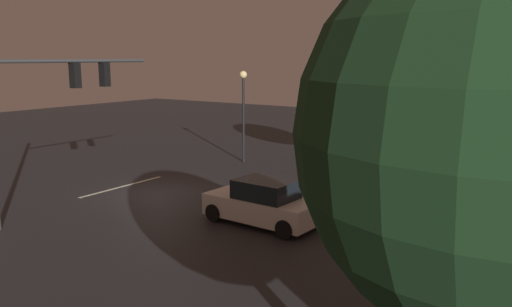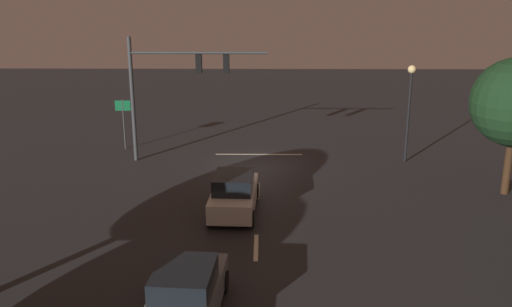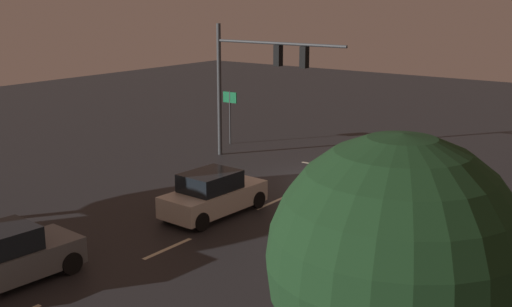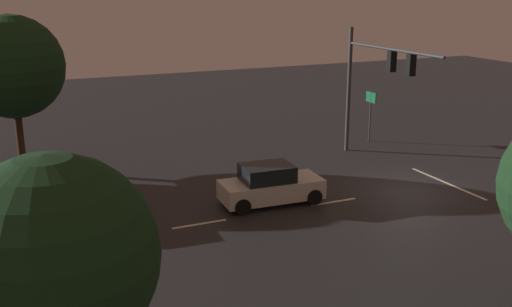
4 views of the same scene
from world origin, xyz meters
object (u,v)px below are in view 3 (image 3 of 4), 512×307
object	(u,v)px
route_sign	(230,106)
car_approaching	(213,194)
car_distant	(3,258)
traffic_signal_assembly	(256,70)
tree_left_far	(395,262)

from	to	relation	value
route_sign	car_approaching	bearing A→B (deg)	125.69
car_distant	traffic_signal_assembly	bearing A→B (deg)	-80.56
traffic_signal_assembly	car_approaching	xyz separation A→B (m)	(-3.54, 7.49, -3.81)
car_approaching	car_distant	distance (m)	8.24
car_distant	route_sign	xyz separation A→B (m)	(6.09, -17.95, 1.35)
tree_left_far	car_distant	bearing A→B (deg)	-6.39
car_distant	car_approaching	bearing A→B (deg)	-96.47
car_distant	route_sign	bearing A→B (deg)	-71.26
traffic_signal_assembly	route_sign	world-z (taller)	traffic_signal_assembly
car_approaching	traffic_signal_assembly	bearing A→B (deg)	-64.74
traffic_signal_assembly	car_approaching	size ratio (longest dim) A/B	1.67
route_sign	tree_left_far	size ratio (longest dim) A/B	0.48
traffic_signal_assembly	car_distant	size ratio (longest dim) A/B	1.66
car_distant	tree_left_far	distance (m)	13.07
car_approaching	route_sign	distance (m)	12.11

